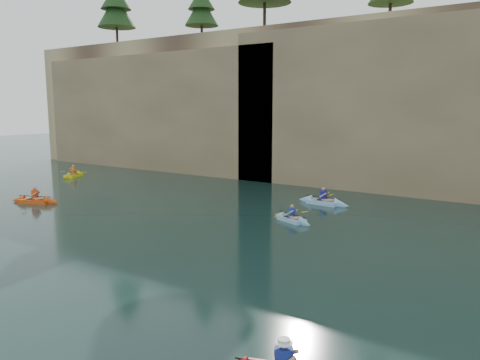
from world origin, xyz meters
The scene contains 10 objects.
ground centered at (0.00, 0.00, 0.00)m, with size 160.00×160.00×0.00m, color black.
cliff centered at (0.00, 30.00, 6.00)m, with size 70.00×16.00×12.00m, color tan.
cliff_slab_west centered at (-20.00, 22.60, 5.28)m, with size 26.00×2.40×10.56m, color #967E5B.
cliff_slab_center centered at (2.00, 22.60, 5.70)m, with size 24.00×2.40×11.40m, color #967E5B.
sea_cave_west centered at (-18.00, 21.95, 2.00)m, with size 4.50×1.00×4.00m, color black.
sea_cave_center centered at (-4.00, 21.95, 1.60)m, with size 3.50×1.00×3.20m, color black.
kayaker_orange centered at (-14.96, 7.31, 0.15)m, with size 3.24×2.27×1.21m.
kayaker_ltblue_near centered at (-0.27, 11.75, 0.13)m, with size 2.75×2.02×1.06m.
kayaker_yellow centered at (-21.94, 15.19, 0.15)m, with size 2.26×3.02×1.21m.
kayaker_ltblue_mid centered at (-0.69, 16.45, 0.15)m, with size 3.31×2.45×1.25m.
Camera 1 is at (10.17, -8.40, 5.62)m, focal length 35.00 mm.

